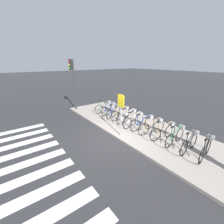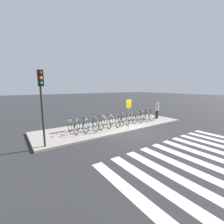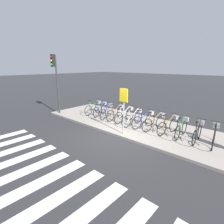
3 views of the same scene
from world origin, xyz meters
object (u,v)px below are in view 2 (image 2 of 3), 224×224
Objects in this scene: parked_bicycle_7 at (125,118)px; parked_bicycle_3 at (97,122)px; parked_bicycle_9 at (136,117)px; parked_bicycle_6 at (119,119)px; parked_bicycle_11 at (146,115)px; pedestrian at (157,109)px; sign_post at (129,109)px; traffic_light at (41,93)px; parked_bicycle_8 at (131,117)px; parked_bicycle_5 at (113,120)px; parked_bicycle_1 at (80,125)px; parked_bicycle_4 at (105,121)px; parked_bicycle_10 at (142,116)px; parked_bicycle_2 at (90,124)px; parked_bicycle_0 at (72,126)px.

parked_bicycle_3 is at bearing 178.70° from parked_bicycle_7.
parked_bicycle_6 is at bearing -178.71° from parked_bicycle_9.
pedestrian is at bearing -8.52° from parked_bicycle_11.
sign_post reaches higher than parked_bicycle_7.
parked_bicycle_3 is at bearing 179.52° from parked_bicycle_11.
parked_bicycle_7 is at bearing 13.24° from traffic_light.
parked_bicycle_5 is at bearing -176.17° from parked_bicycle_8.
parked_bicycle_5 is 0.42× the size of traffic_light.
traffic_light reaches higher than parked_bicycle_1.
parked_bicycle_5 and parked_bicycle_6 have the same top height.
parked_bicycle_11 is at bearing 171.48° from pedestrian.
parked_bicycle_7 is at bearing -178.42° from parked_bicycle_9.
parked_bicycle_5 and parked_bicycle_11 have the same top height.
parked_bicycle_4 is 2.07m from sign_post.
pedestrian is at bearing -2.62° from parked_bicycle_7.
parked_bicycle_8 is 7.62m from traffic_light.
traffic_light reaches higher than parked_bicycle_5.
parked_bicycle_1 and parked_bicycle_6 have the same top height.
parked_bicycle_7 is at bearing 177.38° from pedestrian.
parked_bicycle_6 is at bearing -0.91° from parked_bicycle_1.
parked_bicycle_10 is (3.19, 0.08, 0.00)m from parked_bicycle_5.
parked_bicycle_1 is 7.76m from pedestrian.
traffic_light reaches higher than parked_bicycle_7.
parked_bicycle_8 is at bearing 0.11° from parked_bicycle_4.
parked_bicycle_9 is at bearing 1.58° from parked_bicycle_7.
parked_bicycle_5 is 1.00× the size of parked_bicycle_9.
parked_bicycle_1 is at bearing 179.89° from parked_bicycle_9.
traffic_light is (-6.42, -1.51, 2.27)m from parked_bicycle_7.
parked_bicycle_6 is 6.43m from traffic_light.
parked_bicycle_2 is 3.22m from parked_bicycle_7.
parked_bicycle_2 is 3.92m from parked_bicycle_8.
parked_bicycle_4 is 1.03× the size of parked_bicycle_6.
traffic_light is at bearing -161.33° from parked_bicycle_4.
parked_bicycle_11 is at bearing 9.61° from traffic_light.
parked_bicycle_4 is at bearing -0.67° from parked_bicycle_1.
parked_bicycle_5 is 0.75× the size of sign_post.
parked_bicycle_11 is 0.74× the size of sign_post.
parked_bicycle_0 is 3.36m from traffic_light.
parked_bicycle_0 and parked_bicycle_3 have the same top height.
parked_bicycle_3 is 0.42× the size of traffic_light.
pedestrian is 0.44× the size of traffic_light.
parked_bicycle_2 is 0.97× the size of parked_bicycle_10.
parked_bicycle_2 is at bearing -179.04° from parked_bicycle_7.
parked_bicycle_8 is at bearing 1.19° from parked_bicycle_2.
parked_bicycle_10 is 0.74× the size of sign_post.
parked_bicycle_6 and parked_bicycle_8 have the same top height.
parked_bicycle_2 is 5.80m from parked_bicycle_11.
parked_bicycle_10 is (0.68, -0.06, 0.00)m from parked_bicycle_9.
traffic_light is 1.77× the size of sign_post.
sign_post is at bearing 0.49° from traffic_light.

